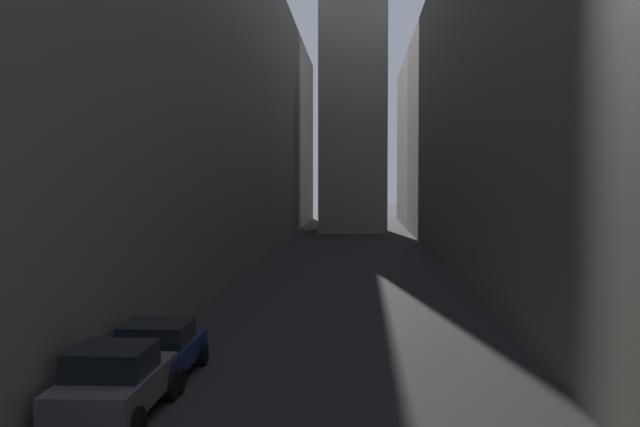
{
  "coord_description": "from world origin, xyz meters",
  "views": [
    {
      "loc": [
        0.66,
        4.43,
        4.91
      ],
      "look_at": [
        0.0,
        16.91,
        4.38
      ],
      "focal_mm": 42.41,
      "sensor_mm": 36.0,
      "label": 1
    }
  ],
  "objects": [
    {
      "name": "ground_plane",
      "position": [
        0.0,
        48.0,
        0.0
      ],
      "size": [
        264.0,
        264.0,
        0.0
      ],
      "primitive_type": "plane",
      "color": "#232326"
    },
    {
      "name": "building_block_left",
      "position": [
        -13.38,
        50.0,
        10.03
      ],
      "size": [
        15.76,
        108.0,
        20.05
      ],
      "primitive_type": "cube",
      "color": "slate",
      "rests_on": "ground"
    },
    {
      "name": "building_block_right",
      "position": [
        12.55,
        50.0,
        9.2
      ],
      "size": [
        14.1,
        108.0,
        18.41
      ],
      "primitive_type": "cube",
      "color": "#60594F",
      "rests_on": "ground"
    },
    {
      "name": "parked_car_left_third",
      "position": [
        -4.4,
        19.57,
        0.79
      ],
      "size": [
        1.92,
        3.92,
        1.54
      ],
      "rotation": [
        0.0,
        0.0,
        1.57
      ],
      "color": "#4C4C51",
      "rests_on": "ground"
    },
    {
      "name": "parked_car_left_far",
      "position": [
        -4.4,
        22.88,
        0.71
      ],
      "size": [
        1.95,
        4.0,
        1.39
      ],
      "rotation": [
        0.0,
        0.0,
        1.57
      ],
      "color": "navy",
      "rests_on": "ground"
    }
  ]
}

